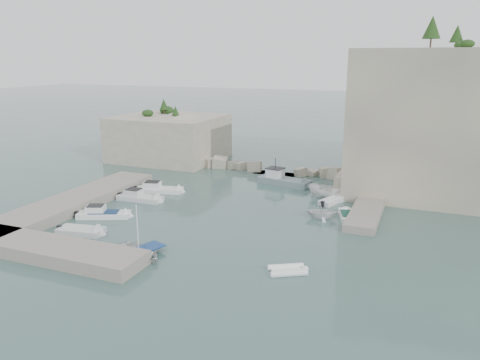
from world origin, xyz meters
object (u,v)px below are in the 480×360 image
at_px(motorboat_e, 81,234).
at_px(tender_east_a, 321,218).
at_px(motorboat_a, 159,192).
at_px(tender_east_c, 332,203).
at_px(motorboat_d, 104,217).
at_px(rowboat, 139,256).
at_px(motorboat_b, 140,200).
at_px(tender_east_b, 347,219).
at_px(work_boat, 284,185).
at_px(inflatable_dinghy, 287,272).
at_px(tender_east_d, 329,197).

height_order(motorboat_e, tender_east_a, tender_east_a).
distance_m(motorboat_a, tender_east_c, 20.96).
xyz_separation_m(motorboat_d, tender_east_c, (20.96, 13.87, 0.00)).
height_order(rowboat, tender_east_a, tender_east_a).
bearing_deg(motorboat_a, motorboat_b, -108.16).
height_order(tender_east_b, work_boat, work_boat).
bearing_deg(tender_east_b, inflatable_dinghy, 154.36).
bearing_deg(motorboat_a, work_boat, 18.96).
relative_size(tender_east_a, tender_east_c, 0.76).
distance_m(motorboat_e, motorboat_a, 14.94).
relative_size(motorboat_e, tender_east_d, 0.99).
xyz_separation_m(motorboat_a, rowboat, (8.66, -17.29, 0.00)).
relative_size(motorboat_a, motorboat_b, 1.09).
relative_size(motorboat_b, tender_east_b, 1.35).
bearing_deg(rowboat, motorboat_b, 54.06).
relative_size(rowboat, work_boat, 0.65).
height_order(tender_east_b, tender_east_d, tender_east_d).
relative_size(motorboat_a, inflatable_dinghy, 2.03).
xyz_separation_m(motorboat_d, rowboat, (8.97, -7.00, 0.00)).
xyz_separation_m(motorboat_d, tender_east_b, (23.46, 9.00, 0.00)).
height_order(motorboat_e, work_boat, work_boat).
xyz_separation_m(tender_east_c, tender_east_d, (-0.80, 1.95, 0.00)).
relative_size(motorboat_a, tender_east_d, 1.33).
bearing_deg(tender_east_a, inflatable_dinghy, 166.33).
bearing_deg(motorboat_e, inflatable_dinghy, -11.47).
height_order(motorboat_a, tender_east_d, tender_east_d).
distance_m(inflatable_dinghy, tender_east_c, 19.12).
height_order(motorboat_d, tender_east_d, tender_east_d).
bearing_deg(tender_east_c, motorboat_a, 120.80).
distance_m(motorboat_a, inflatable_dinghy, 26.09).
bearing_deg(rowboat, tender_east_c, -9.19).
height_order(motorboat_a, rowboat, motorboat_a).
relative_size(inflatable_dinghy, tender_east_a, 0.96).
height_order(motorboat_a, inflatable_dinghy, motorboat_a).
relative_size(motorboat_d, tender_east_d, 1.23).
bearing_deg(inflatable_dinghy, tender_east_c, 61.01).
relative_size(motorboat_d, motorboat_b, 1.01).
relative_size(inflatable_dinghy, tender_east_b, 0.72).
xyz_separation_m(tender_east_a, work_boat, (-7.34, 11.14, 0.00)).
relative_size(motorboat_d, rowboat, 1.19).
distance_m(motorboat_e, tender_east_b, 26.30).
bearing_deg(tender_east_a, motorboat_d, 96.42).
distance_m(rowboat, tender_east_d, 25.41).
bearing_deg(motorboat_b, tender_east_c, 17.62).
bearing_deg(inflatable_dinghy, motorboat_b, 121.15).
bearing_deg(rowboat, motorboat_a, 47.31).
bearing_deg(tender_east_d, motorboat_e, 126.43).
bearing_deg(tender_east_b, motorboat_d, 94.10).
height_order(motorboat_d, motorboat_b, same).
height_order(tender_east_b, tender_east_c, same).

